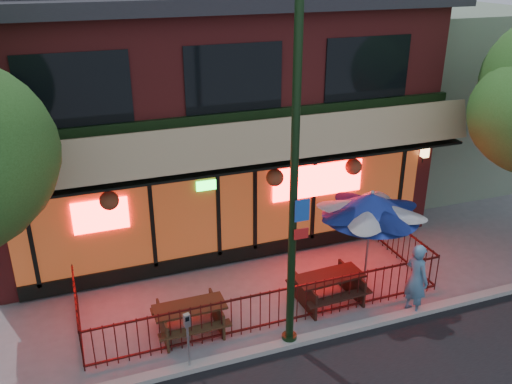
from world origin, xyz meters
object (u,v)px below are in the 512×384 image
street_light (293,211)px  patio_umbrella (371,205)px  picnic_table_left (190,315)px  parking_meter_near (188,333)px  pedestrian (416,279)px  picnic_table_right (328,284)px

street_light → patio_umbrella: street_light is taller
street_light → picnic_table_left: street_light is taller
street_light → picnic_table_left: bearing=149.9°
street_light → picnic_table_left: (-1.90, 1.10, -2.71)m
parking_meter_near → patio_umbrella: bearing=16.6°
pedestrian → street_light: bearing=81.5°
picnic_table_right → pedestrian: size_ratio=0.98×
street_light → pedestrian: 3.89m
street_light → pedestrian: bearing=1.0°
picnic_table_left → patio_umbrella: (4.54, 0.27, 1.80)m
pedestrian → parking_meter_near: 5.37m
picnic_table_left → picnic_table_right: (3.38, -0.00, 0.03)m
pedestrian → picnic_table_left: bearing=68.8°
picnic_table_left → picnic_table_right: picnic_table_right is taller
picnic_table_right → parking_meter_near: bearing=-162.3°
parking_meter_near → street_light: bearing=2.0°
pedestrian → parking_meter_near: size_ratio=1.31×
picnic_table_right → patio_umbrella: patio_umbrella is taller
picnic_table_right → patio_umbrella: (1.16, 0.27, 1.77)m
parking_meter_near → picnic_table_left: bearing=75.1°
picnic_table_right → patio_umbrella: bearing=13.0°
pedestrian → picnic_table_right: bearing=48.5°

